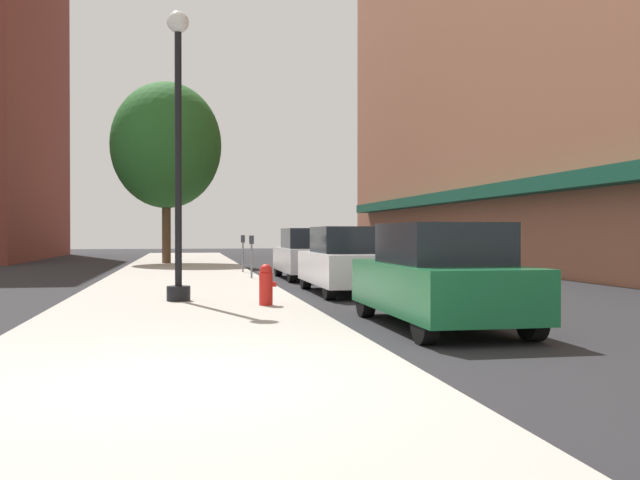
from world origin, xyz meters
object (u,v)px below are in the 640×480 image
Objects in this scene: parking_meter_near at (243,249)px; car_silver at (308,254)px; fire_hydrant at (266,284)px; parking_meter_far at (252,251)px; tree_near at (166,145)px; lamppost at (178,150)px; car_white at (348,261)px; car_green at (439,277)px.

parking_meter_near is 3.07m from car_silver.
parking_meter_far is (0.48, 8.30, 0.43)m from fire_hydrant.
parking_meter_near is at bearing -71.21° from tree_near.
tree_near is (-0.73, 18.87, 2.37)m from lamppost.
parking_meter_near is 8.30m from car_white.
car_white is (4.82, -16.51, -4.76)m from tree_near.
parking_meter_near is at bearing 87.64° from fire_hydrant.
car_green is (1.95, -14.51, -0.14)m from parking_meter_near.
car_green is at bearing -89.53° from car_white.
lamppost is at bearing -87.78° from tree_near.
parking_meter_near is 0.30× the size of car_silver.
parking_meter_near is (2.14, 10.43, -2.25)m from lamppost.
parking_meter_near is at bearing 90.00° from parking_meter_far.
car_white is at bearing -73.72° from tree_near.
fire_hydrant is at bearing -92.36° from parking_meter_near.
fire_hydrant is 11.66m from parking_meter_near.
parking_meter_far is 0.30× the size of car_green.
parking_meter_far is 12.98m from tree_near.
fire_hydrant is at bearing -93.31° from parking_meter_far.
tree_near reaches higher than parking_meter_near.
tree_near is 1.95× the size of car_silver.
car_green is 1.00× the size of car_silver.
car_silver is (2.43, 9.28, 0.29)m from fire_hydrant.
lamppost is at bearing 143.69° from fire_hydrant.
tree_near reaches higher than car_green.
car_white is at bearing 30.00° from lamppost.
fire_hydrant is at bearing -83.21° from tree_near.
car_green reaches higher than parking_meter_near.
car_white is 1.00× the size of car_silver.
fire_hydrant is 0.60× the size of parking_meter_near.
lamppost is 9.35m from car_silver.
car_silver is at bearing -65.96° from tree_near.
parking_meter_near is at bearing 130.94° from car_silver.
lamppost is 3.38m from fire_hydrant.
car_silver is (4.09, 8.06, -2.39)m from lamppost.
car_green is (1.95, -11.17, -0.14)m from parking_meter_far.
car_silver is (0.00, 5.70, 0.00)m from car_white.
fire_hydrant is 0.18× the size of car_green.
lamppost is 6.25m from car_green.
car_silver is (4.82, -10.81, -4.76)m from tree_near.
tree_near is at bearing 103.69° from parking_meter_far.
tree_near is at bearing 115.51° from car_silver.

